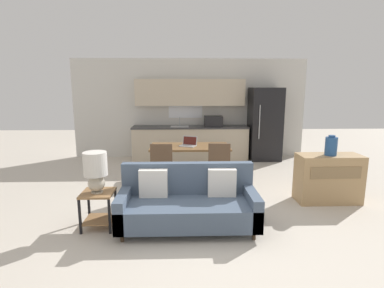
{
  "coord_description": "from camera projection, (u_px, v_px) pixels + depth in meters",
  "views": [
    {
      "loc": [
        -0.21,
        -3.72,
        1.95
      ],
      "look_at": [
        -0.04,
        1.5,
        0.95
      ],
      "focal_mm": 28.0,
      "sensor_mm": 36.0,
      "label": 1
    }
  ],
  "objects": [
    {
      "name": "laptop",
      "position": [
        189.0,
        144.0,
        6.3
      ],
      "size": [
        0.39,
        0.36,
        0.2
      ],
      "rotation": [
        0.0,
        0.0,
        -0.4
      ],
      "color": "#B7BABC",
      "rests_on": "dining_table"
    },
    {
      "name": "dining_table",
      "position": [
        190.0,
        149.0,
        6.31
      ],
      "size": [
        1.65,
        0.84,
        0.73
      ],
      "color": "brown",
      "rests_on": "ground_plane"
    },
    {
      "name": "side_table",
      "position": [
        98.0,
        204.0,
        4.17
      ],
      "size": [
        0.43,
        0.43,
        0.52
      ],
      "color": "olive",
      "rests_on": "ground_plane"
    },
    {
      "name": "couch",
      "position": [
        188.0,
        204.0,
        4.2
      ],
      "size": [
        1.9,
        0.8,
        0.87
      ],
      "color": "#3D2D1E",
      "rests_on": "ground_plane"
    },
    {
      "name": "kitchen_counter",
      "position": [
        191.0,
        128.0,
        8.11
      ],
      "size": [
        3.11,
        0.65,
        2.15
      ],
      "color": "beige",
      "rests_on": "ground_plane"
    },
    {
      "name": "dining_chair_near_left",
      "position": [
        162.0,
        165.0,
        5.53
      ],
      "size": [
        0.44,
        0.44,
        0.95
      ],
      "rotation": [
        0.0,
        0.0,
        3.1
      ],
      "color": "brown",
      "rests_on": "ground_plane"
    },
    {
      "name": "table_lamp",
      "position": [
        96.0,
        169.0,
        4.05
      ],
      "size": [
        0.32,
        0.32,
        0.57
      ],
      "color": "#B2A893",
      "rests_on": "side_table"
    },
    {
      "name": "vase",
      "position": [
        331.0,
        146.0,
        4.97
      ],
      "size": [
        0.19,
        0.19,
        0.34
      ],
      "color": "#234C84",
      "rests_on": "credenza"
    },
    {
      "name": "dining_chair_near_right",
      "position": [
        219.0,
        165.0,
        5.58
      ],
      "size": [
        0.46,
        0.46,
        0.95
      ],
      "rotation": [
        0.0,
        0.0,
        3.05
      ],
      "color": "brown",
      "rests_on": "ground_plane"
    },
    {
      "name": "ground_plane",
      "position": [
        199.0,
        234.0,
        4.02
      ],
      "size": [
        20.0,
        20.0,
        0.0
      ],
      "primitive_type": "plane",
      "color": "beige"
    },
    {
      "name": "refrigerator",
      "position": [
        265.0,
        124.0,
        8.04
      ],
      "size": [
        0.81,
        0.76,
        1.93
      ],
      "color": "black",
      "rests_on": "ground_plane"
    },
    {
      "name": "wall_back",
      "position": [
        190.0,
        109.0,
        8.31
      ],
      "size": [
        6.4,
        0.07,
        2.7
      ],
      "color": "silver",
      "rests_on": "ground_plane"
    },
    {
      "name": "credenza",
      "position": [
        328.0,
        178.0,
        5.11
      ],
      "size": [
        1.05,
        0.46,
        0.82
      ],
      "color": "tan",
      "rests_on": "ground_plane"
    }
  ]
}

